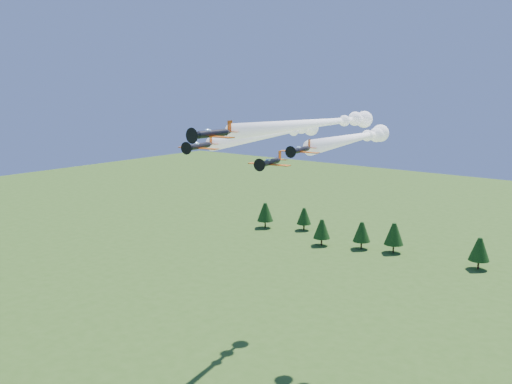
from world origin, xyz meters
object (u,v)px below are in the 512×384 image
Objects in this scene: plane_left at (276,133)px; plane_slot at (270,162)px; plane_lead at (319,123)px; plane_right at (358,137)px.

plane_slot is (13.49, -20.24, -3.19)m from plane_left.
plane_lead is at bearing -33.12° from plane_left.
plane_right is 5.05× the size of plane_slot.
plane_lead reaches higher than plane_slot.
plane_left is 6.26× the size of plane_slot.
plane_lead reaches higher than plane_left.
plane_left is at bearing 156.68° from plane_lead.
plane_left is 20.96m from plane_right.
plane_slot is (-1.07, -14.21, -6.26)m from plane_lead.
plane_left is at bearing 167.29° from plane_right.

